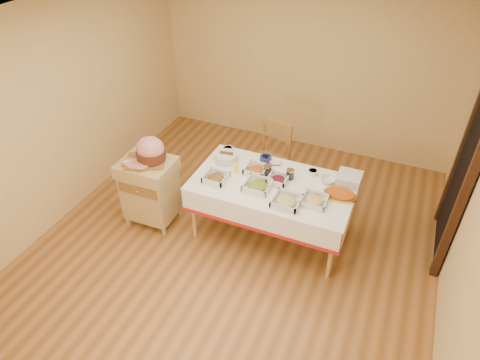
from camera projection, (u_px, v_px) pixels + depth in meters
name	position (u px, v px, depth m)	size (l,w,h in m)	color
room_shell	(238.00, 150.00, 4.38)	(5.00, 5.00, 5.00)	#9A632F
doorway	(466.00, 168.00, 4.46)	(0.09, 1.10, 2.20)	black
dining_table	(272.00, 194.00, 4.93)	(1.82, 1.02, 0.76)	tan
butcher_cart	(150.00, 188.00, 5.19)	(0.63, 0.53, 0.88)	tan
dining_chair	(270.00, 159.00, 5.64)	(0.53, 0.52, 1.02)	olive
ham_on_board	(150.00, 152.00, 4.89)	(0.47, 0.45, 0.31)	olive
serving_dish_a	(216.00, 178.00, 4.85)	(0.26, 0.25, 0.11)	silver
serving_dish_b	(258.00, 186.00, 4.73)	(0.29, 0.29, 0.12)	silver
serving_dish_c	(286.00, 201.00, 4.51)	(0.29, 0.29, 0.12)	silver
serving_dish_d	(315.00, 200.00, 4.53)	(0.26, 0.26, 0.10)	silver
serving_dish_e	(256.00, 170.00, 4.97)	(0.26, 0.25, 0.12)	silver
serving_dish_f	(278.00, 179.00, 4.83)	(0.23, 0.22, 0.10)	silver
small_bowl_left	(228.00, 149.00, 5.34)	(0.13, 0.13, 0.06)	silver
small_bowl_mid	(266.00, 158.00, 5.18)	(0.14, 0.14, 0.06)	navy
small_bowl_right	(313.00, 172.00, 4.94)	(0.12, 0.12, 0.06)	silver
bowl_white_imported	(275.00, 162.00, 5.13)	(0.15, 0.15, 0.04)	silver
bowl_small_imported	(329.00, 180.00, 4.83)	(0.17, 0.17, 0.05)	silver
preserve_jar_left	(268.00, 170.00, 4.93)	(0.10, 0.10, 0.13)	silver
preserve_jar_right	(290.00, 175.00, 4.87)	(0.09, 0.09, 0.12)	silver
mustard_bottle	(236.00, 168.00, 4.95)	(0.05, 0.05, 0.16)	yellow
bread_basket	(227.00, 157.00, 5.16)	(0.27, 0.27, 0.12)	silver
plate_stack	(349.00, 179.00, 4.80)	(0.26, 0.26, 0.11)	silver
brass_platter	(340.00, 195.00, 4.62)	(0.36, 0.26, 0.05)	gold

